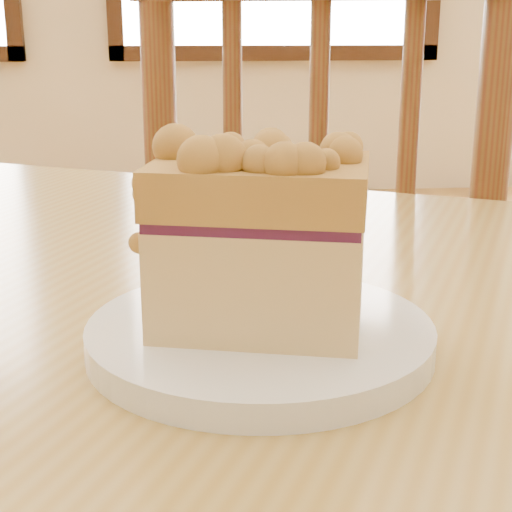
{
  "coord_description": "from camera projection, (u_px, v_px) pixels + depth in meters",
  "views": [
    {
      "loc": [
        -0.13,
        -0.34,
        0.93
      ],
      "look_at": [
        -0.09,
        0.09,
        0.8
      ],
      "focal_mm": 55.0,
      "sensor_mm": 36.0,
      "label": 1
    }
  ],
  "objects": [
    {
      "name": "cafe_table_main",
      "position": [
        299.0,
        471.0,
        0.5
      ],
      "size": [
        1.46,
        1.26,
        0.75
      ],
      "rotation": [
        0.0,
        0.0,
        -0.44
      ],
      "color": "#A3843F",
      "rests_on": "ground"
    },
    {
      "name": "cafe_chair_main",
      "position": [
        333.0,
        322.0,
        1.11
      ],
      "size": [
        0.59,
        0.59,
        1.03
      ],
      "rotation": [
        0.0,
        0.0,
        2.82
      ],
      "color": "brown",
      "rests_on": "ground"
    },
    {
      "name": "plate",
      "position": [
        260.0,
        337.0,
        0.44
      ],
      "size": [
        0.19,
        0.19,
        0.02
      ],
      "color": "white",
      "rests_on": "cafe_table_main"
    },
    {
      "name": "cake_slice",
      "position": [
        254.0,
        227.0,
        0.42
      ],
      "size": [
        0.14,
        0.11,
        0.11
      ],
      "rotation": [
        0.0,
        0.0,
        -0.22
      ],
      "color": "#E1C17F",
      "rests_on": "plate"
    }
  ]
}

